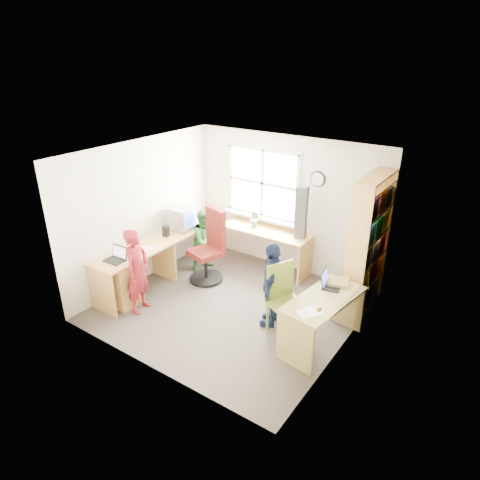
{
  "coord_description": "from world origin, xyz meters",
  "views": [
    {
      "loc": [
        3.34,
        -4.58,
        3.69
      ],
      "look_at": [
        0.0,
        0.25,
        1.05
      ],
      "focal_mm": 32.0,
      "sensor_mm": 36.0,
      "label": 1
    }
  ],
  "objects": [
    {
      "name": "speaker_b",
      "position": [
        -1.51,
        0.75,
        0.83
      ],
      "size": [
        0.11,
        0.11,
        0.17
      ],
      "rotation": [
        0.0,
        0.0,
        -0.34
      ],
      "color": "black",
      "rests_on": "l_desk"
    },
    {
      "name": "l_desk",
      "position": [
        -1.31,
        -0.28,
        0.46
      ],
      "size": [
        2.38,
        2.95,
        0.75
      ],
      "color": "#DFA959",
      "rests_on": "ground"
    },
    {
      "name": "bookshelf",
      "position": [
        1.65,
        1.19,
        1.0
      ],
      "size": [
        0.3,
        1.02,
        2.1
      ],
      "color": "#DFA959",
      "rests_on": "ground"
    },
    {
      "name": "paper_a",
      "position": [
        -1.43,
        -0.39,
        0.75
      ],
      "size": [
        0.2,
        0.28,
        0.0
      ],
      "rotation": [
        0.0,
        0.0,
        0.01
      ],
      "color": "white",
      "rests_on": "l_desk"
    },
    {
      "name": "person_navy",
      "position": [
        0.73,
        -0.0,
        0.64
      ],
      "size": [
        0.53,
        0.81,
        1.28
      ],
      "primitive_type": "imported",
      "rotation": [
        0.0,
        0.0,
        -1.26
      ],
      "color": "#142041",
      "rests_on": "ground"
    },
    {
      "name": "laptop_left",
      "position": [
        -1.5,
        -0.87,
        0.8
      ],
      "size": [
        0.31,
        0.26,
        0.21
      ],
      "rotation": [
        0.0,
        0.0,
        0.03
      ],
      "color": "black",
      "rests_on": "l_desk"
    },
    {
      "name": "wooden_chair",
      "position": [
        1.0,
        -0.12,
        0.57
      ],
      "size": [
        0.61,
        0.61,
        1.06
      ],
      "rotation": [
        0.0,
        0.0,
        -0.43
      ],
      "color": "olive",
      "rests_on": "ground"
    },
    {
      "name": "room",
      "position": [
        0.01,
        0.1,
        1.22
      ],
      "size": [
        3.64,
        3.44,
        2.44
      ],
      "color": "#3E3831",
      "rests_on": "ground"
    },
    {
      "name": "person_green",
      "position": [
        -1.13,
        0.79,
        0.56
      ],
      "size": [
        0.55,
        0.63,
        1.12
      ],
      "primitive_type": "imported",
      "rotation": [
        0.0,
        0.0,
        1.32
      ],
      "color": "#2A6A2A",
      "rests_on": "ground"
    },
    {
      "name": "paper_b",
      "position": [
        1.52,
        -0.46,
        0.73
      ],
      "size": [
        0.32,
        0.35,
        0.0
      ],
      "rotation": [
        0.0,
        0.0,
        -0.54
      ],
      "color": "white",
      "rests_on": "right_desk"
    },
    {
      "name": "laptop_right",
      "position": [
        1.46,
        0.28,
        0.78
      ],
      "size": [
        0.31,
        0.36,
        0.22
      ],
      "rotation": [
        0.0,
        0.0,
        1.76
      ],
      "color": "black",
      "rests_on": "right_desk"
    },
    {
      "name": "person_red",
      "position": [
        -1.1,
        -0.84,
        0.67
      ],
      "size": [
        0.44,
        0.55,
        1.33
      ],
      "primitive_type": "imported",
      "rotation": [
        0.0,
        0.0,
        1.84
      ],
      "color": "maroon",
      "rests_on": "ground"
    },
    {
      "name": "game_box",
      "position": [
        1.54,
        0.4,
        0.76
      ],
      "size": [
        0.34,
        0.34,
        0.05
      ],
      "rotation": [
        0.0,
        0.0,
        0.3
      ],
      "color": "red",
      "rests_on": "right_desk"
    },
    {
      "name": "crt_monitor",
      "position": [
        -1.51,
        0.62,
        0.95
      ],
      "size": [
        0.41,
        0.37,
        0.39
      ],
      "rotation": [
        0.0,
        0.0,
        0.05
      ],
      "color": "#9C9A9F",
      "rests_on": "l_desk"
    },
    {
      "name": "swivel_chair",
      "position": [
        -0.82,
        0.53,
        0.54
      ],
      "size": [
        0.72,
        0.72,
        1.26
      ],
      "rotation": [
        0.0,
        0.0,
        -0.27
      ],
      "color": "black",
      "rests_on": "ground"
    },
    {
      "name": "right_desk",
      "position": [
        1.54,
        -0.06,
        0.53
      ],
      "size": [
        0.76,
        1.33,
        0.73
      ],
      "rotation": [
        0.0,
        0.0,
        -0.15
      ],
      "color": "#A29451",
      "rests_on": "ground"
    },
    {
      "name": "potted_plant",
      "position": [
        -0.47,
        1.4,
        0.9
      ],
      "size": [
        0.19,
        0.17,
        0.31
      ],
      "primitive_type": "imported",
      "rotation": [
        0.0,
        0.0,
        -0.19
      ],
      "color": "#2D723C",
      "rests_on": "l_desk"
    },
    {
      "name": "cd_tower",
      "position": [
        0.4,
        1.47,
        1.2
      ],
      "size": [
        0.21,
        0.19,
        0.9
      ],
      "rotation": [
        0.0,
        0.0,
        0.2
      ],
      "color": "black",
      "rests_on": "l_desk"
    },
    {
      "name": "speaker_a",
      "position": [
        -1.51,
        0.21,
        0.84
      ],
      "size": [
        0.11,
        0.11,
        0.18
      ],
      "rotation": [
        0.0,
        0.0,
        0.23
      ],
      "color": "black",
      "rests_on": "l_desk"
    }
  ]
}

